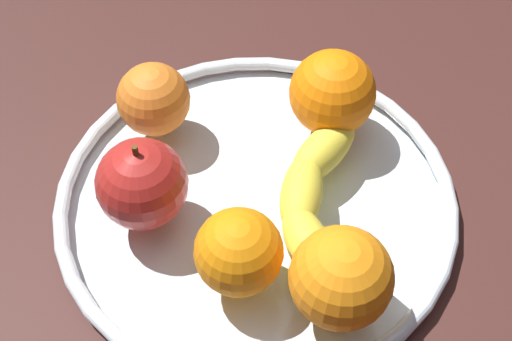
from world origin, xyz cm
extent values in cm
cube|color=#3D1F1B|center=(0.00, 0.00, -2.00)|extent=(166.15, 166.15, 4.00)
cylinder|color=silver|center=(0.00, 0.00, 0.30)|extent=(31.06, 31.06, 0.60)
torus|color=silver|center=(0.00, 0.00, 1.20)|extent=(32.35, 32.35, 1.20)
ellipsoid|color=yellow|center=(-2.48, 5.79, 3.43)|extent=(7.64, 7.68, 3.25)
ellipsoid|color=yellow|center=(1.64, 3.33, 3.43)|extent=(8.19, 5.25, 3.25)
ellipsoid|color=yellow|center=(6.45, 3.19, 3.43)|extent=(8.12, 4.86, 3.25)
ellipsoid|color=brown|center=(9.78, 3.95, 3.43)|extent=(2.46, 2.67, 2.28)
sphere|color=#B02621|center=(0.64, -8.66, 5.31)|extent=(7.02, 7.02, 7.02)
cylinder|color=#593819|center=(0.64, -8.66, 9.02)|extent=(0.44, 0.44, 1.20)
sphere|color=orange|center=(-8.40, -7.55, 4.88)|extent=(6.15, 6.15, 6.15)
sphere|color=orange|center=(-6.87, 7.16, 5.41)|extent=(7.21, 7.21, 7.21)
sphere|color=orange|center=(7.24, -2.09, 5.00)|extent=(6.40, 6.40, 6.40)
sphere|color=orange|center=(10.37, 4.58, 5.43)|extent=(7.25, 7.25, 7.25)
camera|label=1|loc=(34.80, -4.17, 49.37)|focal=52.02mm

